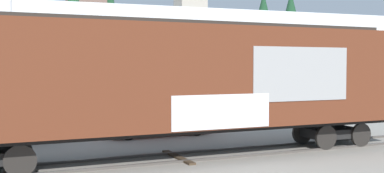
% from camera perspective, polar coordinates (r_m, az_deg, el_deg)
% --- Properties ---
extents(ground_plane, '(260.00, 260.00, 0.00)m').
position_cam_1_polar(ground_plane, '(16.38, 0.55, -8.56)').
color(ground_plane, gray).
extents(track, '(59.99, 5.43, 0.08)m').
position_cam_1_polar(track, '(16.04, -2.56, -8.66)').
color(track, '#4C4742').
rests_on(track, ground_plane).
extents(freight_car, '(17.70, 4.01, 4.71)m').
position_cam_1_polar(freight_car, '(15.94, -0.72, 0.96)').
color(freight_car, '#5B2B19').
rests_on(freight_car, ground_plane).
extents(flagpole, '(0.51, 1.47, 10.01)m').
position_cam_1_polar(flagpole, '(27.86, -21.07, 8.75)').
color(flagpole, silver).
rests_on(flagpole, ground_plane).
extents(hillside, '(123.57, 31.81, 16.53)m').
position_cam_1_polar(hillside, '(82.27, -16.30, 4.44)').
color(hillside, silver).
rests_on(hillside, ground_plane).
extents(parked_car_silver, '(4.26, 2.44, 1.63)m').
position_cam_1_polar(parked_car_silver, '(20.71, -20.72, -4.09)').
color(parked_car_silver, '#B7BABF').
rests_on(parked_car_silver, ground_plane).
extents(parked_car_red, '(4.87, 2.29, 1.85)m').
position_cam_1_polar(parked_car_red, '(21.33, -4.47, -3.54)').
color(parked_car_red, '#B21E1E').
rests_on(parked_car_red, ground_plane).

